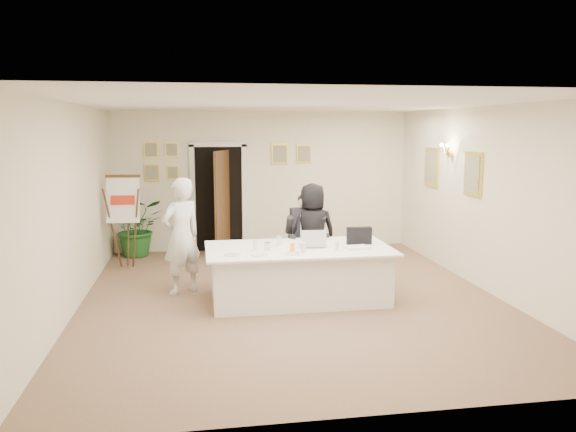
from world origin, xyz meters
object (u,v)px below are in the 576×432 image
(conference_table, at_px, (299,273))
(flip_chart, at_px, (125,226))
(standing_woman, at_px, (312,232))
(steel_jug, at_px, (268,246))
(potted_palm, at_px, (137,227))
(oj_glass, at_px, (292,248))
(laptop_bag, at_px, (359,236))
(seated_man, at_px, (305,237))
(paper_stack, at_px, (357,247))
(standing_man, at_px, (182,236))
(laptop, at_px, (312,237))

(conference_table, relative_size, flip_chart, 1.62)
(standing_woman, distance_m, steel_jug, 1.42)
(potted_palm, bearing_deg, oj_glass, -56.08)
(laptop_bag, height_order, oj_glass, laptop_bag)
(conference_table, xyz_separation_m, flip_chart, (-2.69, 2.35, 0.36))
(seated_man, xyz_separation_m, standing_woman, (0.11, -0.04, 0.08))
(seated_man, bearing_deg, paper_stack, -66.27)
(flip_chart, relative_size, potted_palm, 1.45)
(standing_woman, distance_m, laptop_bag, 1.06)
(conference_table, distance_m, flip_chart, 3.59)
(paper_stack, height_order, oj_glass, oj_glass)
(standing_man, distance_m, laptop_bag, 2.64)
(seated_man, bearing_deg, conference_table, -103.80)
(conference_table, xyz_separation_m, laptop_bag, (0.92, 0.09, 0.51))
(potted_palm, bearing_deg, laptop, -49.42)
(conference_table, height_order, standing_woman, standing_woman)
(paper_stack, xyz_separation_m, oj_glass, (-0.95, -0.12, 0.05))
(conference_table, distance_m, laptop, 0.56)
(seated_man, distance_m, standing_man, 2.02)
(oj_glass, bearing_deg, laptop_bag, 21.05)
(standing_man, relative_size, laptop_bag, 4.82)
(conference_table, relative_size, standing_woman, 1.65)
(standing_woman, xyz_separation_m, laptop, (-0.21, -0.97, 0.12))
(flip_chart, bearing_deg, standing_woman, -23.35)
(standing_man, relative_size, laptop, 4.70)
(steel_jug, bearing_deg, flip_chart, 132.15)
(conference_table, distance_m, laptop_bag, 1.06)
(seated_man, xyz_separation_m, potted_palm, (-2.88, 2.25, -0.16))
(seated_man, bearing_deg, standing_woman, -18.18)
(flip_chart, bearing_deg, standing_man, -59.50)
(potted_palm, bearing_deg, seated_man, -37.94)
(standing_woman, height_order, laptop, standing_woman)
(steel_jug, bearing_deg, laptop, 12.92)
(flip_chart, relative_size, laptop, 4.37)
(standing_woman, distance_m, oj_glass, 1.45)
(potted_palm, xyz_separation_m, paper_stack, (3.38, -3.50, 0.23))
(standing_woman, height_order, potted_palm, standing_woman)
(paper_stack, relative_size, steel_jug, 2.97)
(flip_chart, xyz_separation_m, steel_jug, (2.22, -2.46, 0.07))
(flip_chart, bearing_deg, laptop_bag, -32.05)
(paper_stack, bearing_deg, standing_woman, 107.81)
(seated_man, xyz_separation_m, steel_jug, (-0.76, -1.16, 0.11))
(conference_table, xyz_separation_m, oj_glass, (-0.15, -0.32, 0.45))
(flip_chart, distance_m, steel_jug, 3.32)
(standing_woman, bearing_deg, potted_palm, -40.51)
(paper_stack, height_order, steel_jug, steel_jug)
(conference_table, bearing_deg, paper_stack, -14.20)
(seated_man, distance_m, paper_stack, 1.36)
(seated_man, xyz_separation_m, flip_chart, (-2.98, 1.30, 0.04))
(laptop_bag, bearing_deg, seated_man, 125.51)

